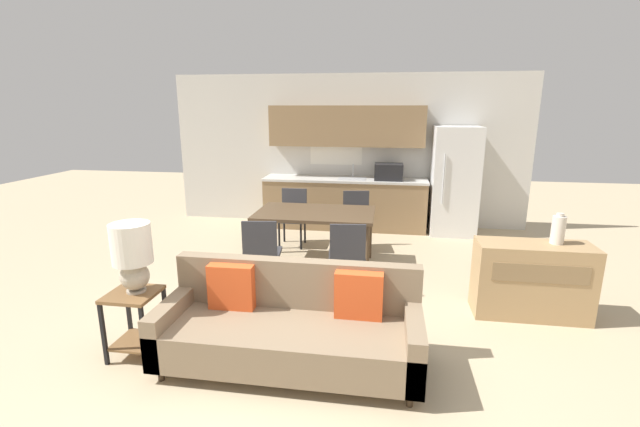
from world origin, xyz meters
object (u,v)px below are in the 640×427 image
Objects in this scene: table_lamp at (132,253)px; dining_chair_far_left at (293,214)px; dining_chair_near_right at (347,254)px; credenza at (531,280)px; dining_table at (315,216)px; side_table at (135,314)px; refrigerator at (454,181)px; couch at (291,327)px; dining_chair_far_right at (356,217)px; dining_chair_near_left at (262,250)px; vase at (558,230)px.

dining_chair_far_left is (0.66, 3.24, -0.45)m from table_lamp.
credenza is at bearing 166.12° from dining_chair_near_right.
credenza reaches higher than dining_table.
table_lamp is at bearing 51.20° from side_table.
refrigerator is at bearing 53.03° from side_table.
refrigerator is 4.65m from couch.
table_lamp is 0.69× the size of dining_chair_near_right.
refrigerator is at bearing 53.04° from table_lamp.
couch is 2.46× the size of dining_chair_near_right.
dining_chair_far_right reaches higher than couch.
credenza is at bearing 28.41° from couch.
dining_chair_near_left is at bearing -119.46° from dining_table.
credenza is at bearing 20.04° from side_table.
couch is at bearing 69.74° from dining_chair_near_right.
refrigerator is 5.36m from table_lamp.
refrigerator is 3.05m from credenza.
dining_chair_near_right is (1.68, 1.52, -0.45)m from table_lamp.
couch is at bearing -114.06° from refrigerator.
dining_table is 2.66× the size of side_table.
dining_chair_far_left is at bearing 149.01° from vase.
dining_table is 4.94× the size of vase.
couch is 1.47m from table_lamp.
refrigerator is 3.00× the size of table_lamp.
couch is at bearing 107.84° from dining_chair_near_left.
vase is at bearing -48.59° from dining_chair_far_right.
table_lamp is 1.70m from dining_chair_near_left.
refrigerator is 2.07× the size of dining_chair_near_left.
table_lamp is (-3.22, -4.28, 0.03)m from refrigerator.
dining_chair_near_right and dining_chair_far_right have the same top height.
vase is at bearing -21.04° from dining_table.
side_table is at bearing -159.96° from credenza.
vase reaches higher than credenza.
side_table is 0.52× the size of credenza.
side_table is 1.67m from dining_chair_near_left.
vase is 2.89m from dining_chair_far_right.
dining_table is at bearing -126.86° from dining_chair_near_left.
couch is 1.90× the size of credenza.
dining_chair_far_right reaches higher than side_table.
dining_chair_near_right is at bearing 42.26° from table_lamp.
table_lamp is at bearing -160.61° from vase.
dining_chair_far_right is at bearing 62.65° from table_lamp.
dining_chair_near_right is 1.00× the size of dining_chair_far_right.
dining_chair_near_right is (-1.94, 0.22, 0.10)m from credenza.
table_lamp is at bearing -125.31° from dining_chair_far_right.
vase reaches higher than dining_chair_near_left.
table_lamp is at bearing -177.06° from couch.
dining_chair_near_left is (-0.49, -0.87, -0.21)m from dining_table.
table_lamp reaches higher than dining_table.
credenza is (2.27, 1.23, 0.06)m from couch.
refrigerator is 5.71× the size of vase.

